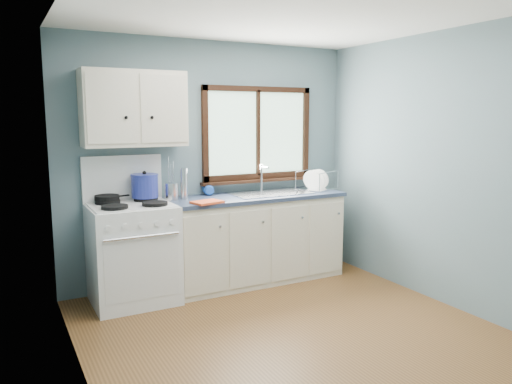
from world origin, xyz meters
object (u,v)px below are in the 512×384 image
skillet (107,198)px  dish_rack (316,184)px  stockpot (145,186)px  utensil_crock (172,191)px  sink (270,199)px  thermos (184,184)px  base_cabinets (255,242)px  gas_range (133,250)px

skillet → dish_rack: (2.27, -0.12, -0.00)m
stockpot → utensil_crock: (0.25, -0.03, -0.07)m
sink → thermos: (-0.93, 0.09, 0.21)m
skillet → stockpot: size_ratio=1.13×
base_cabinets → utensil_crock: (-0.88, 0.10, 0.60)m
sink → stockpot: sink is taller
thermos → utensil_crock: bearing=175.6°
sink → skillet: sink is taller
gas_range → sink: size_ratio=1.62×
utensil_crock → skillet: bearing=175.6°
gas_range → stockpot: size_ratio=4.27×
skillet → utensil_crock: utensil_crock is taller
base_cabinets → skillet: size_ratio=5.15×
gas_range → sink: gas_range is taller
sink → utensil_crock: bearing=174.8°
dish_rack → thermos: bearing=153.1°
skillet → dish_rack: dish_rack is taller
sink → base_cabinets: bearing=179.9°
skillet → gas_range: bearing=-56.9°
base_cabinets → stockpot: 1.32m
gas_range → base_cabinets: 1.31m
base_cabinets → stockpot: size_ratio=5.80×
stockpot → utensil_crock: bearing=-7.8°
sink → dish_rack: (0.61, 0.02, 0.12)m
thermos → dish_rack: (1.54, -0.07, -0.09)m
base_cabinets → skillet: bearing=174.5°
sink → skillet: bearing=175.1°
gas_range → thermos: 0.81m
stockpot → dish_rack: size_ratio=0.61×
thermos → dish_rack: thermos is taller
gas_range → utensil_crock: 0.68m
gas_range → skillet: gas_range is taller
base_cabinets → sink: bearing=-0.1°
sink → skillet: size_ratio=2.34×
gas_range → base_cabinets: bearing=0.8°
sink → gas_range: bearing=-179.3°
skillet → dish_rack: bearing=-17.9°
sink → skillet: 1.67m
gas_range → thermos: gas_range is taller
gas_range → base_cabinets: (1.31, 0.02, -0.08)m
dish_rack → stockpot: bearing=152.2°
base_cabinets → dish_rack: 0.97m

